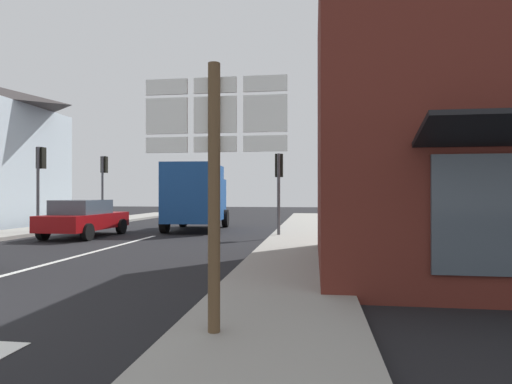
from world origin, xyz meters
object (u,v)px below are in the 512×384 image
at_px(delivery_truck, 197,195).
at_px(route_sign_post, 214,168).
at_px(traffic_light_near_left, 40,170).
at_px(traffic_light_far_left, 104,174).
at_px(sedan_far, 84,218).
at_px(traffic_light_near_right, 279,176).

xyz_separation_m(delivery_truck, route_sign_post, (4.35, -14.48, 0.35)).
bearing_deg(traffic_light_near_left, traffic_light_far_left, 90.00).
relative_size(delivery_truck, route_sign_post, 1.61).
bearing_deg(traffic_light_near_left, sedan_far, -17.18).
relative_size(route_sign_post, traffic_light_near_right, 0.98).
bearing_deg(traffic_light_near_right, traffic_light_near_left, -180.00).
height_order(traffic_light_far_left, traffic_light_near_left, traffic_light_far_left).
bearing_deg(route_sign_post, traffic_light_near_right, 91.16).
distance_m(sedan_far, traffic_light_far_left, 6.92).
height_order(route_sign_post, traffic_light_near_left, traffic_light_near_left).
distance_m(delivery_truck, traffic_light_near_left, 6.71).
bearing_deg(traffic_light_far_left, sedan_far, -68.50).
distance_m(delivery_truck, traffic_light_far_left, 6.61).
bearing_deg(sedan_far, traffic_light_near_right, 5.58).
relative_size(traffic_light_far_left, traffic_light_near_right, 1.15).
bearing_deg(route_sign_post, delivery_truck, 106.71).
distance_m(traffic_light_far_left, traffic_light_near_right, 11.46).
xyz_separation_m(traffic_light_near_left, traffic_light_near_right, (10.10, 0.00, -0.31)).
bearing_deg(traffic_light_near_right, sedan_far, -174.42).
xyz_separation_m(delivery_truck, traffic_light_far_left, (-5.99, 2.56, 1.14)).
bearing_deg(delivery_truck, traffic_light_near_right, -34.65).
bearing_deg(delivery_truck, traffic_light_near_left, -154.58).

